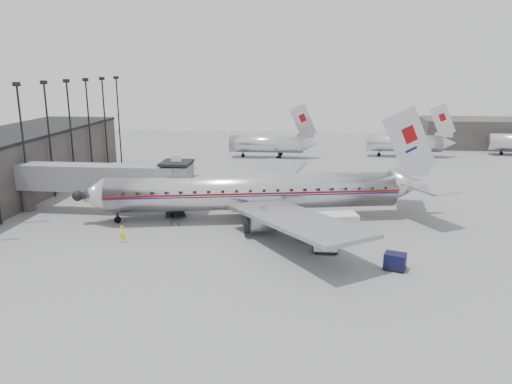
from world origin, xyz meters
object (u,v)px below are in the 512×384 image
(service_van, at_px, (330,226))
(ramp_worker, at_px, (122,234))
(baggage_cart_white, at_px, (325,242))
(airliner, at_px, (260,192))
(baggage_cart_navy, at_px, (395,261))

(service_van, relative_size, ramp_worker, 3.55)
(service_van, xyz_separation_m, baggage_cart_white, (-0.49, -3.59, -0.43))
(airliner, distance_m, service_van, 9.94)
(baggage_cart_navy, bearing_deg, ramp_worker, -170.69)
(baggage_cart_white, xyz_separation_m, ramp_worker, (-20.00, 0.45, -0.12))
(baggage_cart_white, bearing_deg, ramp_worker, 176.75)
(service_van, height_order, baggage_cart_white, service_van)
(baggage_cart_white, height_order, ramp_worker, baggage_cart_white)
(baggage_cart_navy, relative_size, ramp_worker, 1.31)
(baggage_cart_navy, relative_size, baggage_cart_white, 0.94)
(baggage_cart_navy, bearing_deg, airliner, 152.89)
(airliner, height_order, baggage_cart_navy, airliner)
(airliner, bearing_deg, baggage_cart_white, -64.86)
(service_van, distance_m, baggage_cart_white, 3.65)
(airliner, bearing_deg, service_van, -49.74)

